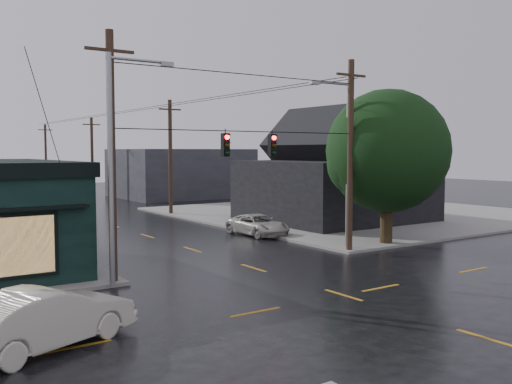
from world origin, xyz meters
TOP-DOWN VIEW (x-y plane):
  - ground_plane at (0.00, 0.00)m, footprint 160.00×160.00m
  - sidewalk_ne at (20.00, 20.00)m, footprint 28.00×28.00m
  - ne_building at (15.00, 17.00)m, footprint 12.60×11.60m
  - corner_tree at (9.86, 7.00)m, footprint 7.00×7.00m
  - utility_pole_nw at (-6.50, 6.50)m, footprint 2.00×0.32m
  - utility_pole_ne at (6.50, 6.50)m, footprint 2.00×0.32m
  - utility_pole_far_a at (6.50, 28.00)m, footprint 2.00×0.32m
  - utility_pole_far_b at (6.50, 48.00)m, footprint 2.00×0.32m
  - utility_pole_far_c at (6.50, 68.00)m, footprint 2.00×0.32m
  - span_signal_assembly at (0.10, 6.50)m, footprint 13.00×0.48m
  - streetlight_nw at (-6.80, 5.80)m, footprint 5.40×0.30m
  - streetlight_ne at (7.00, 7.20)m, footprint 5.40×0.30m
  - bg_building_east at (16.00, 45.00)m, footprint 14.00×12.00m
  - sedan_cream at (-10.68, 0.39)m, footprint 5.40×3.53m
  - suv_silver at (6.00, 14.36)m, footprint 2.36×4.85m

SIDE VIEW (x-z plane):
  - ground_plane at x=0.00m, z-range 0.00..0.00m
  - utility_pole_nw at x=-6.50m, z-range -5.08..5.08m
  - utility_pole_ne at x=6.50m, z-range -5.08..5.08m
  - utility_pole_far_a at x=6.50m, z-range -4.83..4.83m
  - utility_pole_far_b at x=6.50m, z-range -4.58..4.58m
  - utility_pole_far_c at x=6.50m, z-range -4.58..4.58m
  - streetlight_nw at x=-6.80m, z-range -4.58..4.58m
  - streetlight_ne at x=7.00m, z-range -4.58..4.58m
  - sidewalk_ne at x=20.00m, z-range 0.00..0.15m
  - suv_silver at x=6.00m, z-range 0.00..1.33m
  - sedan_cream at x=-10.68m, z-range 0.00..1.68m
  - bg_building_east at x=16.00m, z-range 0.00..5.60m
  - ne_building at x=15.00m, z-range 0.09..8.85m
  - corner_tree at x=9.86m, z-range 1.01..9.76m
  - span_signal_assembly at x=0.10m, z-range 5.08..6.31m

